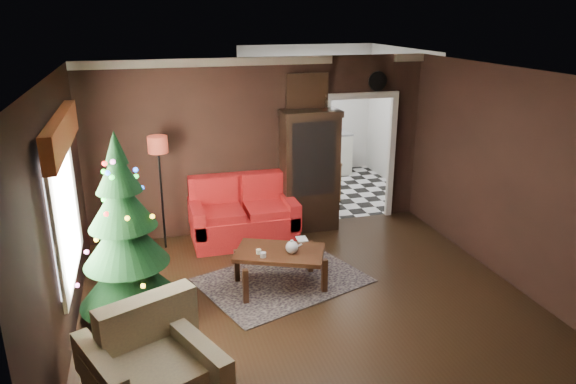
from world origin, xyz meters
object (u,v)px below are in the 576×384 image
object	(u,v)px
loveseat	(243,211)
christmas_tree	(124,233)
curio_cabinet	(310,174)
floor_lamp	(162,197)
kitchen_table	(318,179)
armchair	(151,370)
wall_clock	(377,81)
coffee_table	(280,268)
teapot	(292,247)

from	to	relation	value
loveseat	christmas_tree	xyz separation A→B (m)	(-1.72, -1.77, 0.55)
curio_cabinet	floor_lamp	world-z (taller)	curio_cabinet
floor_lamp	christmas_tree	size ratio (longest dim) A/B	0.82
loveseat	kitchen_table	world-z (taller)	loveseat
curio_cabinet	armchair	xyz separation A→B (m)	(-2.68, -3.78, -0.49)
armchair	loveseat	bearing A→B (deg)	42.84
wall_clock	kitchen_table	world-z (taller)	wall_clock
christmas_tree	coffee_table	world-z (taller)	christmas_tree
christmas_tree	wall_clock	size ratio (longest dim) A/B	7.00
curio_cabinet	teapot	world-z (taller)	curio_cabinet
curio_cabinet	armchair	world-z (taller)	curio_cabinet
kitchen_table	armchair	bearing A→B (deg)	-122.59
kitchen_table	christmas_tree	bearing A→B (deg)	-135.81
coffee_table	kitchen_table	world-z (taller)	kitchen_table
christmas_tree	armchair	xyz separation A→B (m)	(0.19, -1.79, -0.59)
coffee_table	armchair	bearing A→B (deg)	-130.88
floor_lamp	kitchen_table	world-z (taller)	floor_lamp
loveseat	teapot	bearing A→B (deg)	-80.35
armchair	floor_lamp	bearing A→B (deg)	61.18
curio_cabinet	floor_lamp	size ratio (longest dim) A/B	1.03
wall_clock	curio_cabinet	bearing A→B (deg)	-171.47
loveseat	teapot	size ratio (longest dim) A/B	9.18
teapot	wall_clock	distance (m)	3.44
kitchen_table	wall_clock	bearing A→B (deg)	-66.25
coffee_table	loveseat	bearing A→B (deg)	95.70
curio_cabinet	coffee_table	world-z (taller)	curio_cabinet
wall_clock	armchair	bearing A→B (deg)	-134.41
loveseat	floor_lamp	bearing A→B (deg)	177.11
wall_clock	coffee_table	bearing A→B (deg)	-137.48
loveseat	teapot	world-z (taller)	loveseat
curio_cabinet	teapot	distance (m)	2.15
floor_lamp	wall_clock	xyz separation A→B (m)	(3.57, 0.34, 1.55)
curio_cabinet	kitchen_table	bearing A→B (deg)	65.56
loveseat	coffee_table	bearing A→B (deg)	-84.30
floor_lamp	teapot	world-z (taller)	floor_lamp
wall_clock	kitchen_table	xyz separation A→B (m)	(-0.55, 1.25, -2.00)
loveseat	armchair	world-z (taller)	loveseat
loveseat	christmas_tree	world-z (taller)	christmas_tree
coffee_table	wall_clock	distance (m)	3.65
armchair	wall_clock	world-z (taller)	wall_clock
wall_clock	loveseat	bearing A→B (deg)	-170.34
armchair	coffee_table	bearing A→B (deg)	25.22
loveseat	kitchen_table	distance (m)	2.45
floor_lamp	wall_clock	distance (m)	3.91
christmas_tree	armchair	distance (m)	1.89
curio_cabinet	armchair	size ratio (longest dim) A/B	1.86
floor_lamp	armchair	xyz separation A→B (m)	(-0.31, -3.62, -0.37)
christmas_tree	wall_clock	world-z (taller)	wall_clock
floor_lamp	wall_clock	size ratio (longest dim) A/B	5.76
curio_cabinet	coffee_table	bearing A→B (deg)	-118.43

